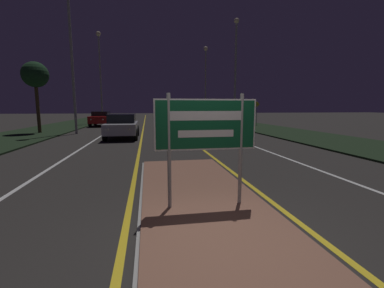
{
  "coord_description": "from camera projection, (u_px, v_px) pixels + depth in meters",
  "views": [
    {
      "loc": [
        -1.06,
        -3.37,
        1.96
      ],
      "look_at": [
        0.0,
        2.73,
        1.07
      ],
      "focal_mm": 24.0,
      "sensor_mm": 36.0,
      "label": 1
    }
  ],
  "objects": [
    {
      "name": "ground_plane",
      "position": [
        224.0,
        242.0,
        3.75
      ],
      "size": [
        160.0,
        160.0,
        0.0
      ],
      "primitive_type": "plane",
      "color": "#282623"
    },
    {
      "name": "median_island",
      "position": [
        205.0,
        208.0,
        4.94
      ],
      "size": [
        2.53,
        8.51,
        0.1
      ],
      "color": "#999993",
      "rests_on": "ground_plane"
    },
    {
      "name": "verge_left",
      "position": [
        46.0,
        130.0,
        21.63
      ],
      "size": [
        5.0,
        100.0,
        0.08
      ],
      "color": "black",
      "rests_on": "ground_plane"
    },
    {
      "name": "verge_right",
      "position": [
        258.0,
        127.0,
        24.85
      ],
      "size": [
        5.0,
        100.0,
        0.08
      ],
      "color": "black",
      "rests_on": "ground_plane"
    },
    {
      "name": "centre_line_yellow_left",
      "position": [
        144.0,
        125.0,
        27.88
      ],
      "size": [
        0.12,
        70.0,
        0.01
      ],
      "color": "gold",
      "rests_on": "ground_plane"
    },
    {
      "name": "centre_line_yellow_right",
      "position": [
        171.0,
        125.0,
        28.37
      ],
      "size": [
        0.12,
        70.0,
        0.01
      ],
      "color": "gold",
      "rests_on": "ground_plane"
    },
    {
      "name": "lane_line_white_left",
      "position": [
        118.0,
        125.0,
        27.41
      ],
      "size": [
        0.12,
        70.0,
        0.01
      ],
      "color": "silver",
      "rests_on": "ground_plane"
    },
    {
      "name": "lane_line_white_right",
      "position": [
        195.0,
        125.0,
        28.83
      ],
      "size": [
        0.12,
        70.0,
        0.01
      ],
      "color": "silver",
      "rests_on": "ground_plane"
    },
    {
      "name": "edge_line_white_left",
      "position": [
        88.0,
        126.0,
        26.9
      ],
      "size": [
        0.1,
        70.0,
        0.01
      ],
      "color": "silver",
      "rests_on": "ground_plane"
    },
    {
      "name": "edge_line_white_right",
      "position": [
        221.0,
        124.0,
        29.34
      ],
      "size": [
        0.1,
        70.0,
        0.01
      ],
      "color": "silver",
      "rests_on": "ground_plane"
    },
    {
      "name": "highway_sign",
      "position": [
        206.0,
        129.0,
        4.72
      ],
      "size": [
        1.9,
        0.07,
        2.11
      ],
      "color": "#9E9E99",
      "rests_on": "median_island"
    },
    {
      "name": "streetlight_left_near",
      "position": [
        70.0,
        23.0,
        17.86
      ],
      "size": [
        0.62,
        0.62,
        11.48
      ],
      "color": "#9E9E99",
      "rests_on": "ground_plane"
    },
    {
      "name": "streetlight_left_far",
      "position": [
        100.0,
        65.0,
        29.87
      ],
      "size": [
        0.54,
        0.54,
        10.56
      ],
      "color": "#9E9E99",
      "rests_on": "ground_plane"
    },
    {
      "name": "streetlight_right_near",
      "position": [
        236.0,
        65.0,
        22.23
      ],
      "size": [
        0.44,
        0.44,
        9.42
      ],
      "color": "#9E9E99",
      "rests_on": "ground_plane"
    },
    {
      "name": "streetlight_right_far",
      "position": [
        206.0,
        74.0,
        32.97
      ],
      "size": [
        0.53,
        0.53,
        9.57
      ],
      "color": "#9E9E99",
      "rests_on": "ground_plane"
    },
    {
      "name": "car_receding_0",
      "position": [
        212.0,
        127.0,
        15.3
      ],
      "size": [
        2.0,
        4.58,
        1.54
      ],
      "color": "black",
      "rests_on": "ground_plane"
    },
    {
      "name": "car_receding_1",
      "position": [
        184.0,
        118.0,
        27.65
      ],
      "size": [
        2.0,
        4.51,
        1.49
      ],
      "color": "maroon",
      "rests_on": "ground_plane"
    },
    {
      "name": "car_approaching_0",
      "position": [
        122.0,
        125.0,
        16.3
      ],
      "size": [
        1.99,
        4.23,
        1.51
      ],
      "color": "#B7B7BC",
      "rests_on": "ground_plane"
    },
    {
      "name": "car_approaching_1",
      "position": [
        101.0,
        118.0,
        26.67
      ],
      "size": [
        1.89,
        4.44,
        1.51
      ],
      "color": "maroon",
      "rests_on": "ground_plane"
    },
    {
      "name": "warning_sign",
      "position": [
        257.0,
        111.0,
        26.9
      ],
      "size": [
        0.6,
        0.06,
        2.46
      ],
      "color": "#9E9E99",
      "rests_on": "verge_right"
    },
    {
      "name": "roadside_palm_left",
      "position": [
        35.0,
        76.0,
        18.45
      ],
      "size": [
        1.82,
        1.82,
        5.11
      ],
      "color": "#4C3823",
      "rests_on": "verge_left"
    }
  ]
}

